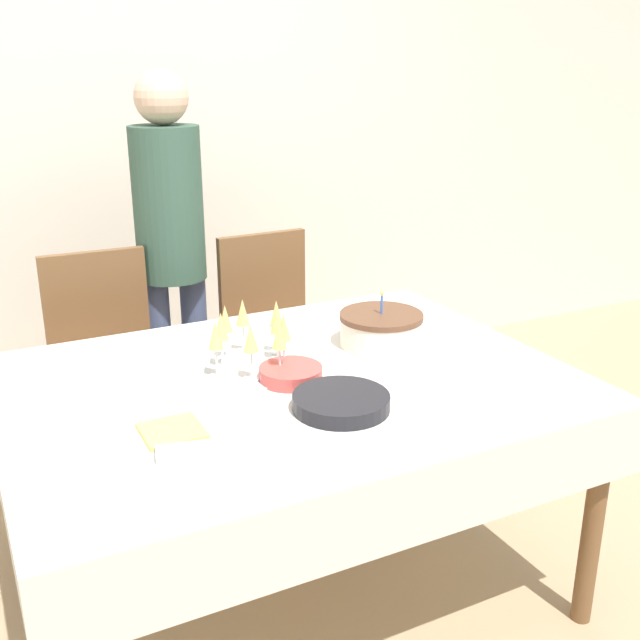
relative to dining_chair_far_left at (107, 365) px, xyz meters
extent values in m
plane|color=tan|center=(0.36, -0.93, -0.51)|extent=(12.00, 12.00, 0.00)
cube|color=silver|center=(0.36, 0.82, 0.84)|extent=(8.00, 0.05, 2.70)
cube|color=silver|center=(0.36, -0.93, 0.22)|extent=(1.59, 1.18, 0.03)
cube|color=silver|center=(0.36, -0.93, 0.13)|extent=(1.62, 1.21, 0.21)
cylinder|color=brown|center=(1.09, -1.46, -0.15)|extent=(0.06, 0.06, 0.71)
cylinder|color=brown|center=(-0.38, -0.39, -0.15)|extent=(0.06, 0.06, 0.71)
cylinder|color=brown|center=(1.09, -0.39, -0.15)|extent=(0.06, 0.06, 0.71)
cube|color=brown|center=(0.00, -0.08, -0.09)|extent=(0.43, 0.43, 0.04)
cube|color=brown|center=(0.00, 0.11, 0.18)|extent=(0.40, 0.04, 0.50)
cylinder|color=brown|center=(0.18, -0.27, -0.31)|extent=(0.04, 0.04, 0.40)
cylinder|color=brown|center=(-0.18, -0.26, -0.31)|extent=(0.04, 0.04, 0.40)
cylinder|color=brown|center=(0.18, 0.09, -0.31)|extent=(0.04, 0.04, 0.40)
cylinder|color=brown|center=(-0.18, 0.10, -0.31)|extent=(0.04, 0.04, 0.40)
cube|color=brown|center=(0.72, -0.08, -0.09)|extent=(0.44, 0.44, 0.04)
cube|color=brown|center=(0.71, 0.11, 0.18)|extent=(0.40, 0.06, 0.50)
cylinder|color=brown|center=(0.90, -0.26, -0.31)|extent=(0.04, 0.04, 0.40)
cylinder|color=brown|center=(0.54, -0.27, -0.31)|extent=(0.04, 0.04, 0.40)
cylinder|color=brown|center=(0.89, 0.10, -0.31)|extent=(0.04, 0.04, 0.40)
cylinder|color=brown|center=(0.53, 0.09, -0.31)|extent=(0.04, 0.04, 0.40)
cylinder|color=silver|center=(0.74, -0.81, 0.28)|extent=(0.27, 0.27, 0.09)
cylinder|color=brown|center=(0.74, -0.81, 0.33)|extent=(0.27, 0.27, 0.02)
cylinder|color=#3F72D8|center=(0.74, -0.81, 0.37)|extent=(0.01, 0.01, 0.06)
sphere|color=#F9CC4C|center=(0.74, -0.81, 0.41)|extent=(0.01, 0.01, 0.01)
cylinder|color=silver|center=(0.30, -0.80, 0.24)|extent=(0.34, 0.34, 0.01)
cylinder|color=silver|center=(0.38, -0.79, 0.24)|extent=(0.05, 0.05, 0.00)
cylinder|color=silver|center=(0.38, -0.79, 0.29)|extent=(0.01, 0.01, 0.08)
cone|color=#E0CC72|center=(0.38, -0.79, 0.37)|extent=(0.04, 0.04, 0.08)
cylinder|color=silver|center=(0.40, -0.74, 0.24)|extent=(0.05, 0.05, 0.00)
cylinder|color=silver|center=(0.40, -0.74, 0.29)|extent=(0.01, 0.01, 0.08)
cone|color=#E0CC72|center=(0.40, -0.74, 0.37)|extent=(0.04, 0.04, 0.08)
cylinder|color=silver|center=(0.32, -0.67, 0.24)|extent=(0.05, 0.05, 0.00)
cylinder|color=silver|center=(0.32, -0.67, 0.29)|extent=(0.01, 0.01, 0.08)
cone|color=#E0CC72|center=(0.32, -0.67, 0.37)|extent=(0.04, 0.04, 0.08)
cylinder|color=silver|center=(0.25, -0.71, 0.24)|extent=(0.05, 0.05, 0.00)
cylinder|color=silver|center=(0.25, -0.71, 0.29)|extent=(0.01, 0.01, 0.08)
cone|color=#E0CC72|center=(0.25, -0.71, 0.37)|extent=(0.04, 0.04, 0.08)
cylinder|color=silver|center=(0.21, -0.77, 0.24)|extent=(0.05, 0.05, 0.00)
cylinder|color=silver|center=(0.21, -0.77, 0.29)|extent=(0.01, 0.01, 0.08)
cone|color=#E0CC72|center=(0.21, -0.77, 0.37)|extent=(0.04, 0.04, 0.08)
cylinder|color=silver|center=(0.17, -0.83, 0.24)|extent=(0.05, 0.05, 0.00)
cylinder|color=silver|center=(0.17, -0.83, 0.29)|extent=(0.01, 0.01, 0.08)
cone|color=#E0CC72|center=(0.17, -0.83, 0.37)|extent=(0.04, 0.04, 0.08)
cylinder|color=silver|center=(0.25, -0.90, 0.24)|extent=(0.05, 0.05, 0.00)
cylinder|color=silver|center=(0.25, -0.90, 0.29)|extent=(0.01, 0.01, 0.08)
cone|color=#E0CC72|center=(0.25, -0.90, 0.37)|extent=(0.04, 0.04, 0.08)
cylinder|color=silver|center=(0.34, -0.91, 0.24)|extent=(0.05, 0.05, 0.00)
cylinder|color=silver|center=(0.34, -0.91, 0.29)|extent=(0.01, 0.01, 0.08)
cone|color=#E0CC72|center=(0.34, -0.91, 0.37)|extent=(0.04, 0.04, 0.08)
cylinder|color=silver|center=(0.37, -0.86, 0.24)|extent=(0.05, 0.05, 0.00)
cylinder|color=silver|center=(0.37, -0.86, 0.29)|extent=(0.01, 0.01, 0.08)
cone|color=#E0CC72|center=(0.37, -0.86, 0.37)|extent=(0.04, 0.04, 0.08)
cylinder|color=black|center=(0.40, -1.18, 0.24)|extent=(0.26, 0.26, 0.01)
cylinder|color=black|center=(0.40, -1.18, 0.24)|extent=(0.26, 0.26, 0.01)
cylinder|color=black|center=(0.40, -1.18, 0.25)|extent=(0.26, 0.26, 0.01)
cylinder|color=black|center=(0.40, -1.18, 0.26)|extent=(0.26, 0.26, 0.01)
cylinder|color=black|center=(0.40, -1.18, 0.27)|extent=(0.26, 0.26, 0.01)
cylinder|color=black|center=(0.40, -1.18, 0.27)|extent=(0.26, 0.26, 0.01)
cylinder|color=#CC4C47|center=(0.36, -0.94, 0.24)|extent=(0.19, 0.19, 0.01)
cylinder|color=#CC4C47|center=(0.36, -0.94, 0.24)|extent=(0.19, 0.19, 0.01)
cylinder|color=#CC4C47|center=(0.36, -0.94, 0.25)|extent=(0.19, 0.19, 0.01)
cylinder|color=#CC4C47|center=(0.36, -0.94, 0.26)|extent=(0.19, 0.19, 0.01)
cylinder|color=#CC4C47|center=(0.36, -0.94, 0.27)|extent=(0.19, 0.19, 0.01)
cylinder|color=#CC4C47|center=(0.36, -0.94, 0.27)|extent=(0.19, 0.19, 0.01)
cube|color=silver|center=(0.69, -1.01, 0.24)|extent=(0.30, 0.06, 0.00)
cube|color=silver|center=(-0.03, -1.23, 0.24)|extent=(0.18, 0.10, 0.02)
cube|color=#E0D166|center=(-0.05, -1.11, 0.24)|extent=(0.15, 0.15, 0.01)
cylinder|color=#3F4C72|center=(0.25, 0.17, -0.12)|extent=(0.11, 0.11, 0.78)
cylinder|color=#3F4C72|center=(0.41, 0.17, -0.12)|extent=(0.11, 0.11, 0.78)
cylinder|color=#335142|center=(0.33, 0.17, 0.57)|extent=(0.28, 0.28, 0.62)
sphere|color=#D8B293|center=(0.33, 0.17, 0.99)|extent=(0.21, 0.21, 0.21)
camera|label=1|loc=(-0.47, -2.77, 1.12)|focal=42.00mm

